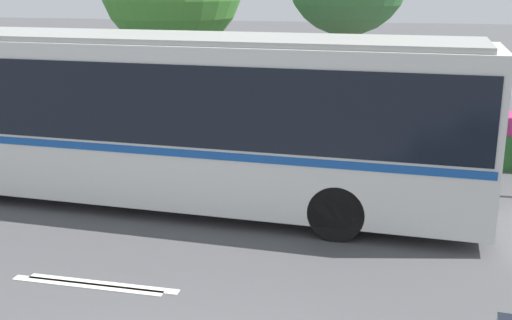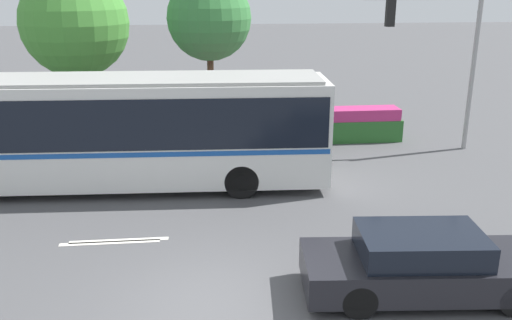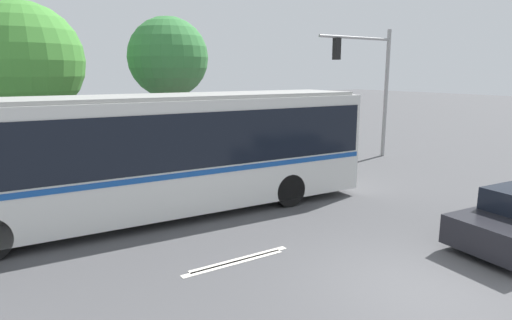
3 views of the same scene
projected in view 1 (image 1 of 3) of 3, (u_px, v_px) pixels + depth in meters
city_bus at (166, 109)px, 12.59m from camera, size 12.52×3.01×3.39m
flowering_hedge at (430, 137)px, 15.85m from camera, size 9.96×1.00×1.29m
lane_stripe_near at (103, 284)px, 9.49m from camera, size 2.40×0.16×0.01m
lane_stripe_mid at (87, 285)px, 9.44m from camera, size 2.40×0.16×0.01m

